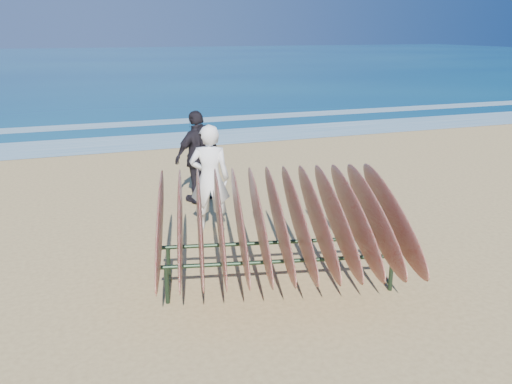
% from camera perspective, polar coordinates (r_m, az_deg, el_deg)
% --- Properties ---
extents(ground, '(120.00, 120.00, 0.00)m').
position_cam_1_polar(ground, '(8.02, 1.95, -8.08)').
color(ground, tan).
rests_on(ground, ground).
extents(ocean, '(160.00, 160.00, 0.00)m').
position_cam_1_polar(ocean, '(61.91, -17.64, 12.92)').
color(ocean, navy).
rests_on(ocean, ground).
extents(foam_near, '(160.00, 160.00, 0.00)m').
position_cam_1_polar(foam_near, '(17.31, -10.38, 5.31)').
color(foam_near, white).
rests_on(foam_near, ground).
extents(foam_far, '(160.00, 160.00, 0.00)m').
position_cam_1_polar(foam_far, '(20.71, -12.03, 7.08)').
color(foam_far, white).
rests_on(foam_far, ground).
extents(surfboard_rack, '(3.69, 3.36, 1.59)m').
position_cam_1_polar(surfboard_rack, '(7.17, 2.37, -2.92)').
color(surfboard_rack, '#1C2D1E').
rests_on(surfboard_rack, ground).
extents(person_white, '(0.78, 0.63, 1.86)m').
position_cam_1_polar(person_white, '(9.24, -4.89, 1.41)').
color(person_white, silver).
rests_on(person_white, ground).
extents(person_dark_a, '(0.96, 0.94, 1.56)m').
position_cam_1_polar(person_dark_a, '(10.91, -5.28, 2.98)').
color(person_dark_a, black).
rests_on(person_dark_a, ground).
extents(person_dark_b, '(1.17, 0.84, 1.85)m').
position_cam_1_polar(person_dark_b, '(10.91, -6.11, 3.73)').
color(person_dark_b, black).
rests_on(person_dark_b, ground).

